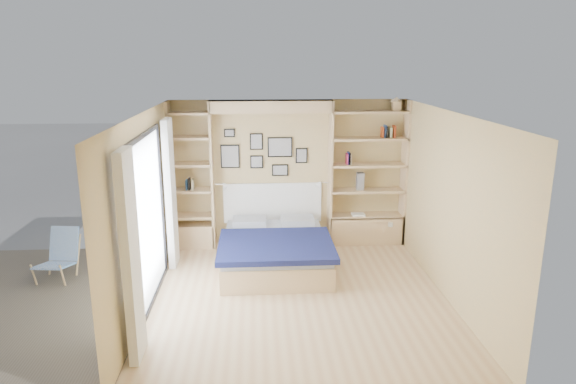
{
  "coord_description": "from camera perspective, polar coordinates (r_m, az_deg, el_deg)",
  "views": [
    {
      "loc": [
        -0.55,
        -6.4,
        3.18
      ],
      "look_at": [
        -0.1,
        0.9,
        1.26
      ],
      "focal_mm": 32.0,
      "sensor_mm": 36.0,
      "label": 1
    }
  ],
  "objects": [
    {
      "name": "deck_chair",
      "position": [
        8.33,
        -24.08,
        -6.44
      ],
      "size": [
        0.52,
        0.78,
        0.74
      ],
      "rotation": [
        0.0,
        0.0,
        -0.11
      ],
      "color": "tan",
      "rests_on": "ground"
    },
    {
      "name": "bed",
      "position": [
        8.06,
        -1.44,
        -6.39
      ],
      "size": [
        1.71,
        2.18,
        1.07
      ],
      "color": "tan",
      "rests_on": "ground"
    },
    {
      "name": "reading_lamps",
      "position": [
        8.65,
        -1.8,
        0.83
      ],
      "size": [
        1.92,
        0.12,
        0.15
      ],
      "color": "silver",
      "rests_on": "ground"
    },
    {
      "name": "deck",
      "position": [
        7.77,
        -26.84,
        -11.12
      ],
      "size": [
        3.2,
        4.0,
        0.05
      ],
      "primitive_type": "cube",
      "color": "#6E6151",
      "rests_on": "ground"
    },
    {
      "name": "shelf_decor",
      "position": [
        8.75,
        7.39,
        4.8
      ],
      "size": [
        3.62,
        0.23,
        2.03
      ],
      "color": "#AD2550",
      "rests_on": "ground"
    },
    {
      "name": "room_shell",
      "position": [
        8.19,
        -2.29,
        -0.14
      ],
      "size": [
        4.5,
        4.5,
        4.5
      ],
      "color": "tan",
      "rests_on": "ground"
    },
    {
      "name": "ground",
      "position": [
        7.17,
        1.24,
        -11.61
      ],
      "size": [
        4.5,
        4.5,
        0.0
      ],
      "primitive_type": "plane",
      "color": "#D2B282",
      "rests_on": "ground"
    },
    {
      "name": "photo_gallery",
      "position": [
        8.76,
        -2.87,
        4.37
      ],
      "size": [
        1.48,
        0.02,
        0.82
      ],
      "color": "black",
      "rests_on": "ground"
    }
  ]
}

